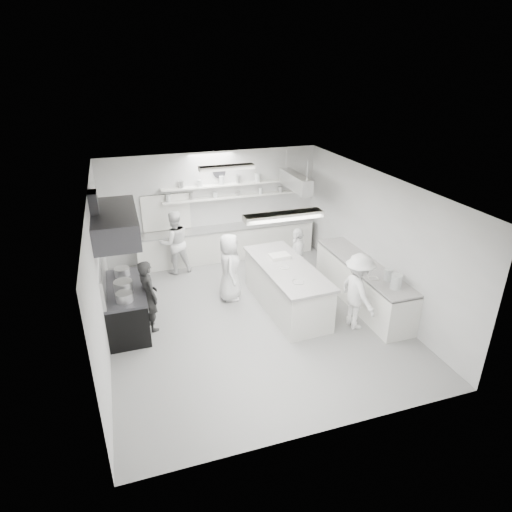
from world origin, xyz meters
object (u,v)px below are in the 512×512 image
object	(u,v)px
right_counter	(362,284)
prep_island	(286,288)
cook_stove	(149,296)
cook_back	(175,242)
back_counter	(227,243)
stove	(127,308)

from	to	relation	value
right_counter	prep_island	distance (m)	1.79
cook_stove	cook_back	size ratio (longest dim) A/B	0.92
cook_stove	prep_island	bearing A→B (deg)	-110.09
cook_back	prep_island	bearing A→B (deg)	120.63
cook_stove	cook_back	xyz separation A→B (m)	(0.91, 2.53, 0.07)
prep_island	cook_back	bearing A→B (deg)	126.22
cook_stove	back_counter	bearing A→B (deg)	-57.81
prep_island	cook_back	xyz separation A→B (m)	(-2.12, 2.60, 0.36)
stove	cook_back	size ratio (longest dim) A/B	1.05
stove	back_counter	distance (m)	4.03
back_counter	cook_back	size ratio (longest dim) A/B	2.93
stove	back_counter	world-z (taller)	back_counter
cook_back	right_counter	bearing A→B (deg)	134.43
back_counter	right_counter	xyz separation A→B (m)	(2.35, -3.40, 0.01)
cook_back	stove	bearing A→B (deg)	51.01
stove	right_counter	xyz separation A→B (m)	(5.25, -0.60, 0.02)
back_counter	prep_island	distance (m)	3.13
right_counter	back_counter	bearing A→B (deg)	124.65
cook_stove	cook_back	world-z (taller)	cook_back
back_counter	prep_island	world-z (taller)	prep_island
back_counter	cook_back	bearing A→B (deg)	-162.92
right_counter	prep_island	size ratio (longest dim) A/B	1.23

